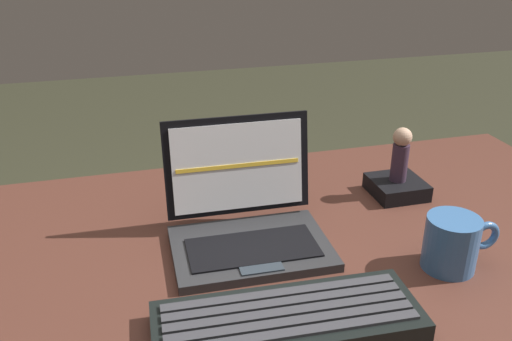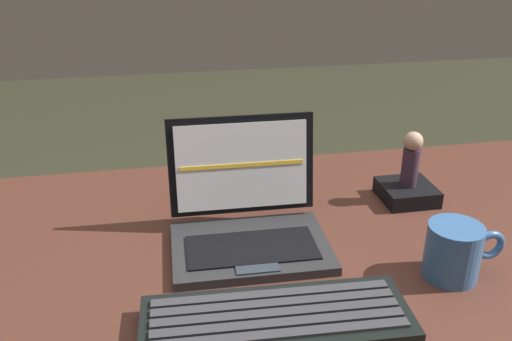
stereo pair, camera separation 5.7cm
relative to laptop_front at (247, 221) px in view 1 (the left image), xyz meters
name	(u,v)px [view 1 (the left image)]	position (x,y,z in m)	size (l,w,h in m)	color
desk	(257,303)	(0.01, -0.02, -0.15)	(1.37, 0.70, 0.74)	#4F2A20
laptop_front	(247,221)	(0.00, 0.00, 0.00)	(0.25, 0.20, 0.19)	#2A2A2D
external_keyboard	(288,320)	(0.00, -0.22, -0.03)	(0.35, 0.14, 0.03)	black
figurine_stand	(397,187)	(0.32, 0.09, -0.02)	(0.10, 0.10, 0.03)	black
figurine	(401,153)	(0.32, 0.09, 0.05)	(0.03, 0.03, 0.11)	#3B293C
coffee_mug	(452,243)	(0.28, -0.14, 0.00)	(0.12, 0.08, 0.08)	#39669E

